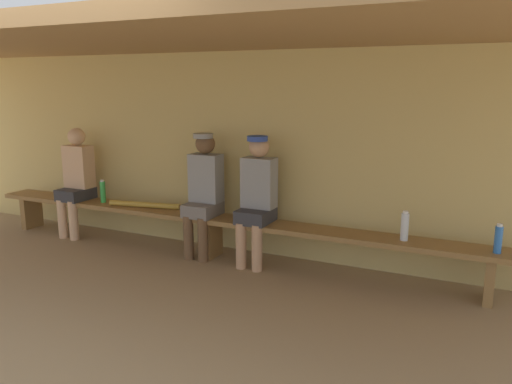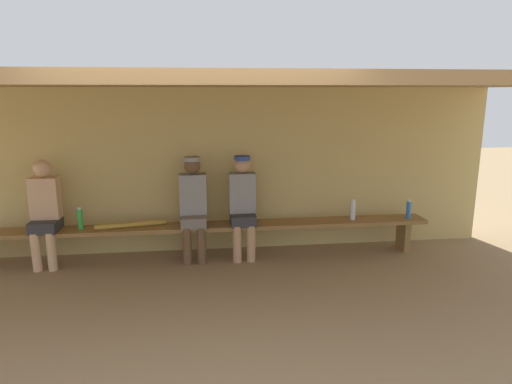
% 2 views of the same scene
% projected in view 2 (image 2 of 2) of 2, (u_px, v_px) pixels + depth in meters
% --- Properties ---
extents(ground_plane, '(24.00, 24.00, 0.00)m').
position_uv_depth(ground_plane, '(205.00, 315.00, 4.42)').
color(ground_plane, '#937754').
extents(back_wall, '(8.00, 0.20, 2.20)m').
position_uv_depth(back_wall, '(201.00, 170.00, 6.12)').
color(back_wall, tan).
rests_on(back_wall, ground).
extents(dugout_roof, '(8.00, 2.80, 0.12)m').
position_uv_depth(dugout_roof, '(198.00, 80.00, 4.60)').
color(dugout_roof, '#9E7547').
rests_on(dugout_roof, back_wall).
extents(bench, '(6.00, 0.36, 0.46)m').
position_uv_depth(bench, '(203.00, 230.00, 5.84)').
color(bench, olive).
rests_on(bench, ground).
extents(player_in_white, '(0.34, 0.42, 1.34)m').
position_uv_depth(player_in_white, '(243.00, 202.00, 5.83)').
color(player_in_white, '#333338').
rests_on(player_in_white, ground).
extents(player_rightmost, '(0.34, 0.42, 1.34)m').
position_uv_depth(player_rightmost, '(45.00, 209.00, 5.54)').
color(player_rightmost, '#333338').
rests_on(player_rightmost, ground).
extents(player_middle, '(0.34, 0.42, 1.34)m').
position_uv_depth(player_middle, '(193.00, 204.00, 5.75)').
color(player_middle, slate).
rests_on(player_middle, ground).
extents(water_bottle_green, '(0.07, 0.07, 0.28)m').
position_uv_depth(water_bottle_green, '(353.00, 210.00, 6.03)').
color(water_bottle_green, silver).
rests_on(water_bottle_green, bench).
extents(water_bottle_orange, '(0.06, 0.06, 0.28)m').
position_uv_depth(water_bottle_orange, '(80.00, 219.00, 5.62)').
color(water_bottle_orange, green).
rests_on(water_bottle_orange, bench).
extents(water_bottle_blue, '(0.06, 0.06, 0.26)m').
position_uv_depth(water_bottle_blue, '(409.00, 209.00, 6.09)').
color(water_bottle_blue, blue).
rests_on(water_bottle_blue, bench).
extents(baseball_bat, '(0.87, 0.23, 0.07)m').
position_uv_depth(baseball_bat, '(131.00, 225.00, 5.71)').
color(baseball_bat, '#B28C33').
rests_on(baseball_bat, bench).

